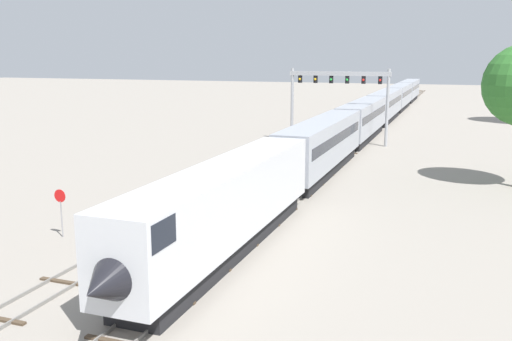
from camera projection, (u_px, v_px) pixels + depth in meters
ground_plane at (151, 277)px, 26.90m from camera, size 400.00×400.00×0.00m
track_main at (375, 129)px, 81.49m from camera, size 2.60×200.00×0.16m
track_near at (302, 147)px, 64.90m from camera, size 2.60×160.00×0.16m
passenger_train at (376, 111)px, 81.56m from camera, size 3.04×133.64×4.80m
signal_gantry at (339, 89)px, 66.51m from camera, size 12.10×0.49×8.99m
stop_sign at (61, 206)px, 32.49m from camera, size 0.76×0.08×2.88m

